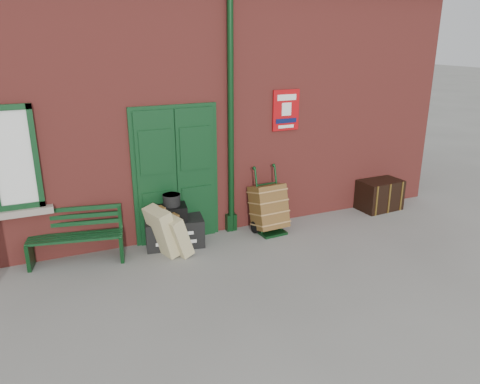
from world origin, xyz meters
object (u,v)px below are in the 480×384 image
bench (76,234)px  houdini_trunk (174,232)px  dark_trunk (379,195)px  porter_trolley (269,208)px

bench → houdini_trunk: bench is taller
bench → dark_trunk: 5.68m
bench → porter_trolley: 3.18m
houdini_trunk → dark_trunk: dark_trunk is taller
porter_trolley → dark_trunk: 2.51m
houdini_trunk → porter_trolley: bearing=5.7°
houdini_trunk → bench: bearing=-172.9°
bench → dark_trunk: bench is taller
porter_trolley → dark_trunk: bearing=-1.0°
porter_trolley → bench: bearing=173.2°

